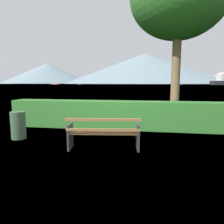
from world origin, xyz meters
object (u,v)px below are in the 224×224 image
Objects in this scene: park_bench at (104,133)px; trash_bin at (18,125)px; tender_far at (79,84)px; fishing_boat_near at (178,84)px; sailboat_mid at (55,84)px.

park_bench is 2.88m from trash_bin.
trash_bin is 0.16× the size of tender_far.
fishing_boat_near is 97.99m from tender_far.
tender_far reaches higher than sailboat_mid.
park_bench is at bearing -71.43° from tender_far.
sailboat_mid is at bearing 165.12° from tender_far.
sailboat_mid is (-125.91, -7.06, -0.35)m from fishing_boat_near.
tender_far reaches higher than trash_bin.
fishing_boat_near is at bearing 80.68° from park_bench.
trash_bin is 206.20m from fishing_boat_near.
tender_far is at bearing -171.33° from fishing_boat_near.
sailboat_mid is at bearing -176.79° from fishing_boat_near.
fishing_boat_near reaches higher than trash_bin.
sailboat_mid is 30.05m from tender_far.
tender_far is (29.04, -7.72, 0.05)m from sailboat_mid.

